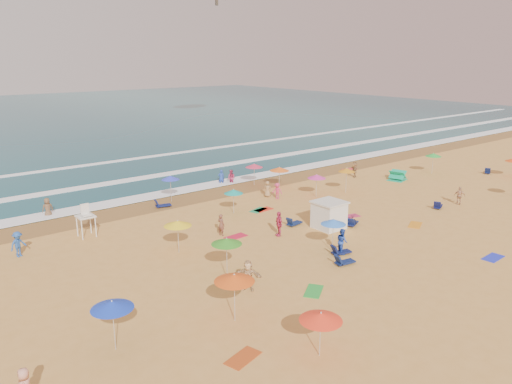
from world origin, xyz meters
TOP-DOWN VIEW (x-y plane):
  - ground at (0.00, 0.00)m, footprint 220.00×220.00m
  - ocean at (0.00, 84.00)m, footprint 220.00×140.00m
  - wet_sand at (0.00, 12.50)m, footprint 220.00×220.00m
  - surf_foam at (0.00, 21.32)m, footprint 200.00×18.70m
  - cabana at (4.19, -1.32)m, footprint 2.00×2.00m
  - cabana_roof at (4.19, -1.32)m, footprint 2.20×2.20m
  - bicycle at (6.09, -1.62)m, footprint 0.73×1.63m
  - lifeguard_stand at (-10.94, 8.37)m, footprint 1.20×1.20m
  - beach_umbrellas at (2.31, 0.81)m, footprint 55.64×27.05m
  - loungers at (3.82, -1.70)m, footprint 55.82×20.33m
  - towels at (1.31, -1.52)m, footprint 44.74×24.38m
  - popup_tents at (23.29, -1.27)m, footprint 6.90×14.18m
  - beachgoers at (-0.83, 3.83)m, footprint 39.96×23.96m

SIDE VIEW (x-z plane):
  - ground at x=0.00m, z-range 0.00..0.00m
  - ocean at x=0.00m, z-range -0.09..0.09m
  - wet_sand at x=0.00m, z-range 0.01..0.01m
  - towels at x=1.31m, z-range 0.00..0.03m
  - surf_foam at x=0.00m, z-range 0.08..0.12m
  - loungers at x=3.82m, z-range 0.00..0.34m
  - bicycle at x=6.09m, z-range 0.00..0.83m
  - popup_tents at x=23.29m, z-range 0.00..1.20m
  - beachgoers at x=-0.83m, z-range -0.25..1.85m
  - cabana at x=4.19m, z-range 0.00..2.00m
  - lifeguard_stand at x=-10.94m, z-range 0.00..2.10m
  - cabana_roof at x=4.19m, z-range 2.00..2.12m
  - beach_umbrellas at x=2.31m, z-range 1.70..2.51m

